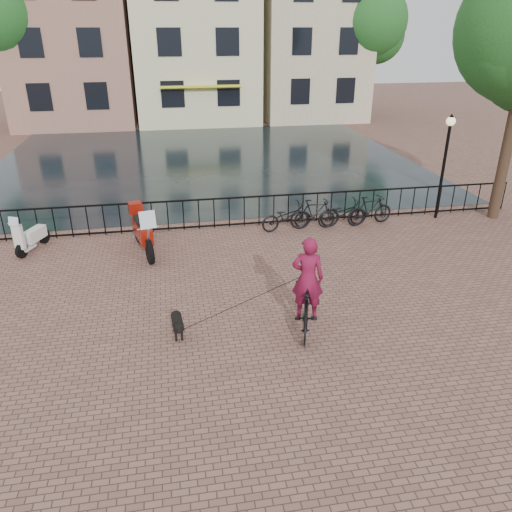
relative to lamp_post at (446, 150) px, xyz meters
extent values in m
plane|color=brown|center=(-7.20, -7.60, -2.38)|extent=(100.00, 100.00, 0.00)
plane|color=black|center=(-7.20, 9.70, -2.38)|extent=(20.00, 20.00, 0.00)
cube|color=black|center=(-7.20, 0.40, -1.38)|extent=(20.00, 0.05, 0.05)
cube|color=black|center=(-7.20, 0.40, -2.30)|extent=(20.00, 0.05, 0.05)
cube|color=#946256|center=(-14.70, 22.40, 3.62)|extent=(7.50, 9.00, 12.00)
cube|color=beige|center=(-6.70, 22.40, 3.12)|extent=(8.00, 9.00, 11.00)
cube|color=gold|center=(-6.70, 17.70, 0.22)|extent=(5.00, 0.60, 0.15)
cube|color=tan|center=(1.30, 22.40, 3.87)|extent=(7.00, 9.00, 12.50)
cylinder|color=black|center=(-18.20, 19.40, 0.77)|extent=(0.36, 0.36, 6.30)
cylinder|color=black|center=(2.00, -0.30, 0.42)|extent=(0.36, 0.36, 5.60)
cylinder|color=black|center=(4.80, 19.40, 0.60)|extent=(0.36, 0.36, 5.95)
sphere|color=#1B531D|center=(4.80, 19.40, 4.00)|extent=(4.76, 4.76, 4.76)
cylinder|color=black|center=(0.00, 0.00, -0.78)|extent=(0.10, 0.10, 3.20)
sphere|color=beige|center=(0.00, 0.00, 0.92)|extent=(0.30, 0.30, 0.30)
imported|color=black|center=(-6.36, -6.07, -1.81)|extent=(1.06, 1.97, 1.14)
imported|color=maroon|center=(-6.36, -6.07, -0.90)|extent=(0.93, 0.75, 2.23)
imported|color=black|center=(-5.40, -0.20, -1.93)|extent=(1.79, 0.87, 0.90)
imported|color=black|center=(-4.45, -0.20, -1.88)|extent=(1.67, 0.49, 1.00)
imported|color=black|center=(-3.50, -0.20, -1.93)|extent=(1.75, 0.72, 0.90)
imported|color=black|center=(-2.55, -0.20, -1.88)|extent=(1.72, 0.75, 1.00)
camera|label=1|loc=(-9.07, -15.01, 3.72)|focal=35.00mm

